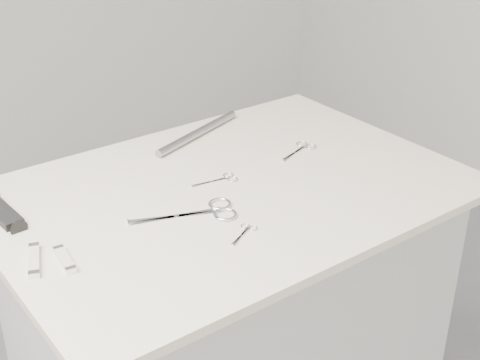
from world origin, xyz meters
TOP-DOWN VIEW (x-y plane):
  - plinth at (0.00, 0.00)m, footprint 0.90×0.60m
  - display_board at (0.00, 0.00)m, footprint 1.00×0.70m
  - large_shears at (-0.10, -0.06)m, footprint 0.21×0.12m
  - embroidery_scissors_a at (0.25, 0.05)m, footprint 0.12×0.07m
  - embroidery_scissors_b at (0.01, 0.04)m, footprint 0.11×0.05m
  - tiny_scissors at (-0.08, -0.17)m, footprint 0.08×0.05m
  - pocket_knife_a at (-0.44, -0.03)m, footprint 0.06×0.10m
  - pocket_knife_b at (-0.40, -0.06)m, footprint 0.03×0.09m
  - metal_rail at (0.10, 0.27)m, footprint 0.29×0.12m

SIDE VIEW (x-z plane):
  - plinth at x=0.00m, z-range 0.00..0.90m
  - display_board at x=0.00m, z-range 0.90..0.92m
  - tiny_scissors at x=-0.08m, z-range 0.92..0.92m
  - embroidery_scissors_b at x=0.01m, z-range 0.92..0.92m
  - embroidery_scissors_a at x=0.25m, z-range 0.92..0.92m
  - large_shears at x=-0.10m, z-range 0.92..0.93m
  - pocket_knife_b at x=-0.40m, z-range 0.92..0.93m
  - pocket_knife_a at x=-0.44m, z-range 0.92..0.93m
  - metal_rail at x=0.10m, z-range 0.92..0.94m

